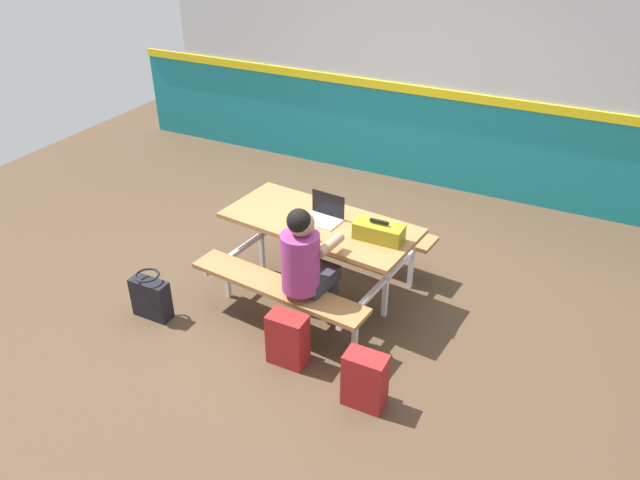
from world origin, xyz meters
TOP-DOWN VIEW (x-y plane):
  - ground_plane at (0.00, 0.00)m, footprint 10.00×10.00m
  - accent_backdrop at (0.00, 2.68)m, footprint 8.00×0.14m
  - picnic_table_main at (0.01, -0.00)m, footprint 1.74×1.71m
  - student_nearer at (0.18, -0.58)m, footprint 0.39×0.54m
  - laptop_silver at (0.03, 0.04)m, footprint 0.34×0.25m
  - toolbox_grey at (0.57, -0.06)m, footprint 0.40×0.18m
  - backpack_dark at (0.91, -1.07)m, footprint 0.30×0.22m
  - tote_bag_bright at (-1.12, -0.96)m, footprint 0.34×0.21m
  - satchel_spare at (0.21, -0.93)m, footprint 0.30×0.22m

SIDE VIEW (x-z plane):
  - ground_plane at x=0.00m, z-range -0.02..0.00m
  - tote_bag_bright at x=-1.12m, z-range -0.02..0.41m
  - backpack_dark at x=0.91m, z-range 0.00..0.44m
  - satchel_spare at x=0.21m, z-range 0.00..0.44m
  - picnic_table_main at x=0.01m, z-range 0.20..0.94m
  - student_nearer at x=0.18m, z-range 0.10..1.31m
  - laptop_silver at x=0.03m, z-range 0.67..0.90m
  - toolbox_grey at x=0.57m, z-range 0.72..0.90m
  - accent_backdrop at x=0.00m, z-range -0.05..2.55m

